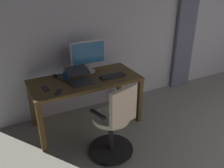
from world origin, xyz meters
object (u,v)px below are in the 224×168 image
at_px(desk, 85,85).
at_px(computer_monitor, 88,54).
at_px(laptop, 80,78).
at_px(mug_coffee, 66,75).
at_px(computer_keyboard, 113,76).
at_px(cell_phone_face_up, 58,92).
at_px(office_chair, 114,124).
at_px(computer_mouse, 55,76).
at_px(cell_phone_by_monitor, 45,89).

bearing_deg(desk, computer_monitor, -123.54).
bearing_deg(laptop, mug_coffee, -54.85).
xyz_separation_m(computer_monitor, laptop, (0.25, 0.28, -0.21)).
xyz_separation_m(computer_keyboard, cell_phone_face_up, (0.82, 0.12, -0.01)).
bearing_deg(cell_phone_face_up, office_chair, 161.73).
distance_m(cell_phone_face_up, mug_coffee, 0.42).
xyz_separation_m(office_chair, cell_phone_face_up, (0.49, -0.56, 0.29)).
relative_size(laptop, mug_coffee, 2.72).
bearing_deg(computer_mouse, office_chair, 110.48).
bearing_deg(cell_phone_by_monitor, computer_monitor, -164.15).
xyz_separation_m(desk, laptop, (0.09, 0.05, 0.15)).
distance_m(computer_keyboard, mug_coffee, 0.65).
distance_m(cell_phone_by_monitor, cell_phone_face_up, 0.20).
height_order(computer_keyboard, cell_phone_by_monitor, computer_keyboard).
bearing_deg(desk, cell_phone_by_monitor, 5.78).
distance_m(desk, office_chair, 0.81).
height_order(office_chair, computer_monitor, computer_monitor).
height_order(laptop, cell_phone_by_monitor, laptop).
height_order(computer_mouse, cell_phone_by_monitor, computer_mouse).
relative_size(office_chair, cell_phone_by_monitor, 6.64).
xyz_separation_m(cell_phone_face_up, mug_coffee, (-0.21, -0.35, 0.05)).
height_order(computer_keyboard, cell_phone_face_up, computer_keyboard).
distance_m(desk, computer_monitor, 0.45).
height_order(cell_phone_by_monitor, cell_phone_face_up, same).
height_order(desk, computer_keyboard, computer_keyboard).
relative_size(office_chair, laptop, 2.62).
xyz_separation_m(computer_monitor, cell_phone_face_up, (0.60, 0.46, -0.26)).
bearing_deg(desk, cell_phone_face_up, 26.68).
height_order(office_chair, mug_coffee, office_chair).
relative_size(desk, cell_phone_face_up, 10.51).
bearing_deg(cell_phone_face_up, mug_coffee, -90.30).
bearing_deg(computer_mouse, mug_coffee, 131.48).
distance_m(computer_monitor, cell_phone_face_up, 0.79).
relative_size(laptop, computer_mouse, 3.64).
distance_m(computer_monitor, computer_keyboard, 0.48).
relative_size(desk, laptop, 4.15).
xyz_separation_m(desk, computer_monitor, (-0.16, -0.23, 0.35)).
bearing_deg(computer_keyboard, laptop, -7.19).
xyz_separation_m(desk, cell_phone_face_up, (0.44, 0.22, 0.09)).
height_order(computer_monitor, computer_keyboard, computer_monitor).
xyz_separation_m(desk, computer_mouse, (0.35, -0.27, 0.11)).
xyz_separation_m(office_chair, computer_mouse, (0.39, -1.05, 0.30)).
height_order(cell_phone_by_monitor, mug_coffee, mug_coffee).
bearing_deg(office_chair, computer_monitor, 68.17).
xyz_separation_m(computer_mouse, cell_phone_face_up, (0.09, 0.49, -0.01)).
xyz_separation_m(desk, computer_keyboard, (-0.37, 0.11, 0.10)).
xyz_separation_m(desk, office_chair, (-0.04, 0.78, -0.19)).
relative_size(computer_monitor, laptop, 1.46).
height_order(desk, computer_monitor, computer_monitor).
distance_m(laptop, mug_coffee, 0.22).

